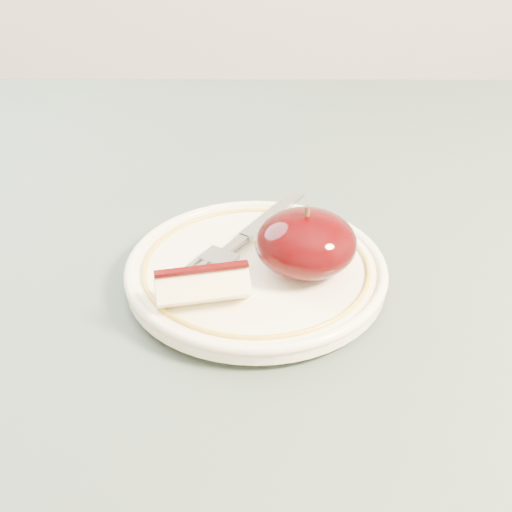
{
  "coord_description": "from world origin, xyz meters",
  "views": [
    {
      "loc": [
        0.05,
        -0.51,
        1.09
      ],
      "look_at": [
        0.04,
        -0.04,
        0.78
      ],
      "focal_mm": 50.0,
      "sensor_mm": 36.0,
      "label": 1
    }
  ],
  "objects_px": {
    "plate": "(256,271)",
    "fork": "(243,238)",
    "apple_half": "(306,243)",
    "table": "(212,338)"
  },
  "relations": [
    {
      "from": "apple_half",
      "to": "plate",
      "type": "bearing_deg",
      "value": 174.43
    },
    {
      "from": "plate",
      "to": "fork",
      "type": "distance_m",
      "value": 0.04
    },
    {
      "from": "plate",
      "to": "table",
      "type": "bearing_deg",
      "value": 138.84
    },
    {
      "from": "table",
      "to": "fork",
      "type": "height_order",
      "value": "fork"
    },
    {
      "from": "fork",
      "to": "table",
      "type": "bearing_deg",
      "value": 119.95
    },
    {
      "from": "table",
      "to": "plate",
      "type": "distance_m",
      "value": 0.12
    },
    {
      "from": "plate",
      "to": "fork",
      "type": "bearing_deg",
      "value": 107.42
    },
    {
      "from": "plate",
      "to": "apple_half",
      "type": "height_order",
      "value": "apple_half"
    },
    {
      "from": "table",
      "to": "apple_half",
      "type": "relative_size",
      "value": 11.26
    },
    {
      "from": "table",
      "to": "apple_half",
      "type": "height_order",
      "value": "apple_half"
    }
  ]
}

